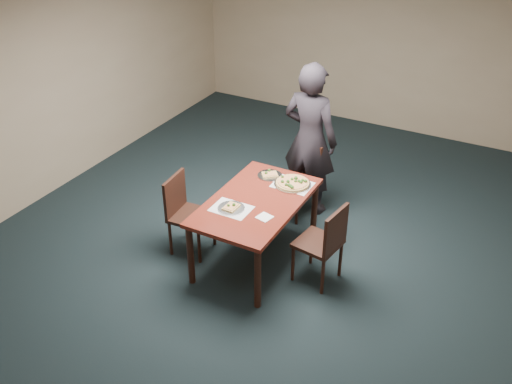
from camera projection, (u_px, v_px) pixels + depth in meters
The scene contains 13 objects.
ground at pixel (255, 251), 6.47m from camera, with size 8.00×8.00×0.00m, color black.
room_shell at pixel (255, 108), 5.57m from camera, with size 8.00×8.00×8.00m.
dining_table at pixel (256, 207), 6.03m from camera, with size 0.90×1.50×0.75m.
chair_far at pixel (301, 174), 6.93m from camera, with size 0.53×0.53×0.91m.
chair_left at pixel (185, 210), 6.26m from camera, with size 0.46×0.46×0.91m.
chair_right at pixel (325, 241), 5.76m from camera, with size 0.48×0.48×0.91m.
diner at pixel (310, 139), 6.78m from camera, with size 0.69×0.45×1.90m, color black.
placemat_main at pixel (292, 185), 6.26m from camera, with size 0.42×0.32×0.00m, color white.
placemat_near at pixel (231, 209), 5.84m from camera, with size 0.40×0.30×0.00m, color white.
pizza_pan at pixel (293, 183), 6.24m from camera, with size 0.41×0.41×0.07m.
slice_plate_near at pixel (231, 208), 5.83m from camera, with size 0.28×0.28×0.06m.
slice_plate_far at pixel (270, 175), 6.42m from camera, with size 0.28×0.28×0.06m.
napkin at pixel (264, 217), 5.70m from camera, with size 0.14×0.14×0.01m, color white.
Camera 1 is at (2.48, -4.56, 3.92)m, focal length 40.00 mm.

